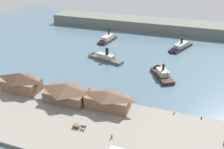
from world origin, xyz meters
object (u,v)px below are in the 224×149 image
at_px(mooring_post_east, 202,118).
at_px(horse_cart, 79,126).
at_px(ferry_outer_harbor, 179,48).
at_px(ferry_mid_harbor, 161,73).
at_px(ferry_shed_west_terminal, 21,82).
at_px(ferry_shed_central_terminal, 108,100).
at_px(ferry_moored_west, 106,40).
at_px(mooring_post_west, 174,113).
at_px(pedestrian_near_east_shed, 112,136).
at_px(ferry_shed_east_terminal, 66,92).
at_px(ferry_departing_north, 102,57).

bearing_deg(mooring_post_east, horse_cart, -154.24).
xyz_separation_m(ferry_outer_harbor, ferry_mid_harbor, (-5.68, -40.55, 0.05)).
bearing_deg(mooring_post_east, ferry_shed_west_terminal, -176.55).
bearing_deg(ferry_shed_central_terminal, ferry_moored_west, 111.05).
distance_m(ferry_shed_west_terminal, mooring_post_west, 68.25).
bearing_deg(ferry_moored_west, mooring_post_east, -47.59).
xyz_separation_m(pedestrian_near_east_shed, ferry_mid_harbor, (8.09, 54.53, -0.57)).
bearing_deg(horse_cart, ferry_outer_harbor, 74.17).
height_order(horse_cart, pedestrian_near_east_shed, horse_cart).
bearing_deg(ferry_shed_west_terminal, ferry_shed_east_terminal, -1.52).
bearing_deg(ferry_shed_central_terminal, ferry_shed_east_terminal, -177.68).
height_order(ferry_shed_east_terminal, ferry_mid_harbor, ferry_shed_east_terminal).
distance_m(ferry_shed_east_terminal, pedestrian_near_east_shed, 30.56).
bearing_deg(ferry_outer_harbor, horse_cart, -105.83).
xyz_separation_m(horse_cart, ferry_outer_harbor, (26.62, 93.90, -0.76)).
distance_m(mooring_post_west, ferry_departing_north, 63.65).
bearing_deg(mooring_post_east, ferry_outer_harbor, 101.54).
xyz_separation_m(horse_cart, ferry_moored_west, (-24.23, 92.27, -0.69)).
relative_size(mooring_post_east, ferry_moored_west, 0.04).
relative_size(horse_cart, ferry_moored_west, 0.25).
bearing_deg(ferry_mid_harbor, ferry_shed_central_terminal, -112.44).
height_order(mooring_post_east, ferry_mid_harbor, ferry_mid_harbor).
relative_size(pedestrian_near_east_shed, ferry_outer_harbor, 0.07).
bearing_deg(ferry_shed_central_terminal, pedestrian_near_east_shed, -65.69).
distance_m(ferry_shed_west_terminal, pedestrian_near_east_shed, 52.19).
bearing_deg(ferry_mid_harbor, pedestrian_near_east_shed, -98.44).
height_order(mooring_post_east, mooring_post_west, same).
distance_m(ferry_departing_north, ferry_mid_harbor, 37.57).
height_order(horse_cart, ferry_outer_harbor, ferry_outer_harbor).
height_order(horse_cart, ferry_moored_west, ferry_moored_west).
bearing_deg(pedestrian_near_east_shed, mooring_post_west, 48.25).
relative_size(ferry_shed_west_terminal, ferry_departing_north, 0.70).
distance_m(ferry_outer_harbor, ferry_departing_north, 52.38).
xyz_separation_m(mooring_post_west, ferry_outer_harbor, (-4.86, 74.20, -0.28)).
height_order(ferry_shed_central_terminal, mooring_post_east, ferry_shed_central_terminal).
height_order(ferry_shed_central_terminal, ferry_mid_harbor, ferry_shed_central_terminal).
xyz_separation_m(ferry_shed_east_terminal, ferry_departing_north, (-2.42, 47.93, -3.70)).
distance_m(ferry_shed_east_terminal, ferry_shed_central_terminal, 18.36).
bearing_deg(ferry_departing_north, ferry_shed_central_terminal, -66.25).
distance_m(horse_cart, ferry_departing_north, 64.58).
xyz_separation_m(ferry_shed_east_terminal, horse_cart, (13.03, -14.77, -3.04)).
relative_size(ferry_shed_west_terminal, horse_cart, 3.20).
bearing_deg(mooring_post_east, ferry_departing_north, 143.30).
height_order(pedestrian_near_east_shed, ferry_mid_harbor, ferry_mid_harbor).
xyz_separation_m(ferry_shed_east_terminal, ferry_moored_west, (-11.20, 77.50, -3.73)).
distance_m(ferry_shed_east_terminal, mooring_post_east, 55.08).
distance_m(mooring_post_west, ferry_outer_harbor, 74.36).
bearing_deg(pedestrian_near_east_shed, ferry_outer_harbor, 81.76).
relative_size(ferry_shed_central_terminal, mooring_post_west, 20.09).
height_order(pedestrian_near_east_shed, ferry_departing_north, ferry_departing_north).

